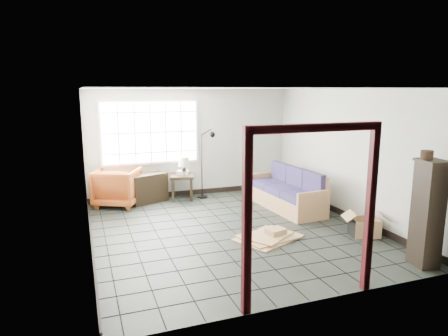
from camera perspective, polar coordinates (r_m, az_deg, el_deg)
name	(u,v)px	position (r m, az deg, el deg)	size (l,w,h in m)	color
ground	(231,230)	(7.56, 1.04, -8.82)	(5.50, 5.50, 0.00)	black
room_shell	(231,141)	(7.19, 1.00, 3.94)	(5.02, 5.52, 2.61)	#ACB0A9
window_panel	(150,132)	(9.52, -10.49, 5.03)	(2.32, 0.08, 1.52)	silver
doorway_trim	(313,193)	(4.84, 12.62, -3.47)	(1.80, 0.08, 2.20)	#3B0D11
futon_sofa	(288,194)	(8.92, 9.15, -3.64)	(0.93, 2.10, 0.91)	#9C7446
armchair	(117,185)	(9.31, -14.98, -2.37)	(0.91, 0.85, 0.94)	#933615
side_table	(182,179)	(9.54, -6.02, -1.60)	(0.66, 0.66, 0.60)	black
table_lamp	(184,163)	(9.43, -5.73, 0.78)	(0.35, 0.35, 0.43)	black
projector	(183,173)	(9.53, -5.91, -0.66)	(0.33, 0.29, 0.10)	silver
floor_lamp	(207,161)	(9.60, -2.46, 0.97)	(0.49, 0.30, 1.67)	black
console_shelf	(149,188)	(9.42, -10.73, -2.85)	(0.93, 0.63, 0.67)	black
tall_shelf	(428,213)	(6.57, 27.07, -5.71)	(0.41, 0.49, 1.60)	black
pot	(427,155)	(6.37, 26.99, 1.67)	(0.19, 0.19, 0.13)	black
open_box	(365,227)	(7.67, 19.43, -7.94)	(0.85, 0.60, 0.44)	#9F784D
cardboard_pile	(269,236)	(7.18, 6.50, -9.63)	(1.32, 1.16, 0.16)	#9F784D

